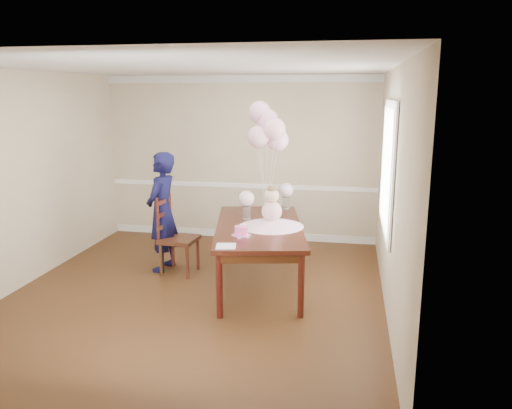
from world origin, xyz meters
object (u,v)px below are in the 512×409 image
(dining_table_top, at_px, (259,227))
(woman, at_px, (162,212))
(birthday_cake, at_px, (241,231))
(dining_chair_seat, at_px, (179,239))

(dining_table_top, bearing_deg, woman, 155.57)
(birthday_cake, relative_size, dining_chair_seat, 0.34)
(dining_table_top, xyz_separation_m, woman, (-1.41, 0.33, 0.06))
(dining_table_top, xyz_separation_m, birthday_cake, (-0.11, -0.51, 0.09))
(dining_chair_seat, bearing_deg, birthday_cake, -30.78)
(dining_table_top, height_order, dining_chair_seat, dining_table_top)
(dining_table_top, distance_m, dining_chair_seat, 1.20)
(dining_table_top, bearing_deg, dining_chair_seat, 157.55)
(dining_table_top, xyz_separation_m, dining_chair_seat, (-1.14, 0.22, -0.29))
(dining_table_top, distance_m, woman, 1.45)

